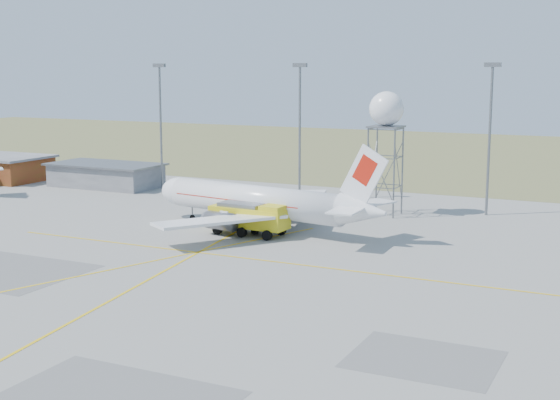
% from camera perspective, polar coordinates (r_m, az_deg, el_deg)
% --- Properties ---
extents(ground, '(400.00, 400.00, 0.00)m').
position_cam_1_polar(ground, '(58.96, -17.01, -10.39)').
color(ground, '#9A9A95').
rests_on(ground, ground).
extents(grass_strip, '(400.00, 120.00, 0.03)m').
position_cam_1_polar(grass_strip, '(185.23, 13.88, 3.22)').
color(grass_strip, '#656A3A').
rests_on(grass_strip, ground).
extents(building_grey, '(19.00, 10.00, 3.90)m').
position_cam_1_polar(building_grey, '(134.60, -12.62, 1.80)').
color(building_grey, gray).
rests_on(building_grey, ground).
extents(mast_a, '(2.20, 0.50, 20.50)m').
position_cam_1_polar(mast_a, '(129.27, -8.74, 6.10)').
color(mast_a, slate).
rests_on(mast_a, ground).
extents(mast_b, '(2.20, 0.50, 20.50)m').
position_cam_1_polar(mast_b, '(116.90, 1.45, 5.85)').
color(mast_b, slate).
rests_on(mast_b, ground).
extents(mast_c, '(2.20, 0.50, 20.50)m').
position_cam_1_polar(mast_c, '(108.34, 15.11, 5.22)').
color(mast_c, slate).
rests_on(mast_c, ground).
extents(airliner_main, '(33.61, 32.32, 11.46)m').
position_cam_1_polar(airliner_main, '(95.94, -1.54, -0.13)').
color(airliner_main, white).
rests_on(airliner_main, ground).
extents(radar_tower, '(4.62, 4.62, 16.73)m').
position_cam_1_polar(radar_tower, '(105.89, 7.73, 3.92)').
color(radar_tower, slate).
rests_on(radar_tower, ground).
extents(fire_truck, '(9.90, 4.35, 3.89)m').
position_cam_1_polar(fire_truck, '(93.22, -2.13, -1.45)').
color(fire_truck, gold).
rests_on(fire_truck, ground).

